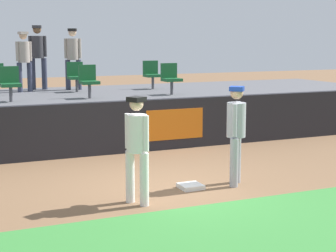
% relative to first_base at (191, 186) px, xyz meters
% --- Properties ---
extents(ground_plane, '(60.00, 60.00, 0.00)m').
position_rel_first_base_xyz_m(ground_plane, '(-0.29, 0.13, -0.04)').
color(ground_plane, brown).
extents(grass_foreground_strip, '(18.00, 2.80, 0.01)m').
position_rel_first_base_xyz_m(grass_foreground_strip, '(-0.29, -2.40, -0.04)').
color(grass_foreground_strip, '#388438').
rests_on(grass_foreground_strip, ground_plane).
extents(first_base, '(0.40, 0.40, 0.08)m').
position_rel_first_base_xyz_m(first_base, '(0.00, 0.00, 0.00)').
color(first_base, white).
rests_on(first_base, ground_plane).
extents(player_fielder_home, '(0.45, 0.57, 1.76)m').
position_rel_first_base_xyz_m(player_fielder_home, '(-1.22, -0.48, 0.98)').
color(player_fielder_home, white).
rests_on(player_fielder_home, ground_plane).
extents(player_runner_visitor, '(0.49, 0.49, 1.82)m').
position_rel_first_base_xyz_m(player_runner_visitor, '(0.88, -0.09, 1.02)').
color(player_runner_visitor, '#9EA3AD').
rests_on(player_runner_visitor, ground_plane).
extents(field_wall, '(18.00, 0.26, 1.23)m').
position_rel_first_base_xyz_m(field_wall, '(-0.28, 3.54, 0.58)').
color(field_wall, black).
rests_on(field_wall, ground_plane).
extents(bleacher_platform, '(18.00, 4.80, 1.18)m').
position_rel_first_base_xyz_m(bleacher_platform, '(-0.29, 6.11, 0.55)').
color(bleacher_platform, '#59595E').
rests_on(bleacher_platform, ground_plane).
extents(seat_back_right, '(0.48, 0.44, 0.84)m').
position_rel_first_base_xyz_m(seat_back_right, '(2.05, 6.78, 1.61)').
color(seat_back_right, '#4C4C51').
rests_on(seat_back_right, bleacher_platform).
extents(seat_back_center, '(0.46, 0.44, 0.84)m').
position_rel_first_base_xyz_m(seat_back_center, '(-0.28, 6.78, 1.61)').
color(seat_back_center, '#4C4C51').
rests_on(seat_back_center, bleacher_platform).
extents(seat_front_left, '(0.47, 0.44, 0.84)m').
position_rel_first_base_xyz_m(seat_front_left, '(-2.37, 4.98, 1.61)').
color(seat_front_left, '#4C4C51').
rests_on(seat_front_left, bleacher_platform).
extents(seat_front_right, '(0.47, 0.44, 0.84)m').
position_rel_first_base_xyz_m(seat_front_right, '(1.86, 4.98, 1.61)').
color(seat_front_right, '#4C4C51').
rests_on(seat_front_right, bleacher_platform).
extents(seat_front_center, '(0.44, 0.44, 0.84)m').
position_rel_first_base_xyz_m(seat_front_center, '(-0.43, 4.98, 1.61)').
color(seat_front_center, '#4C4C51').
rests_on(seat_front_center, bleacher_platform).
extents(spectator_hooded, '(0.46, 0.39, 1.69)m').
position_rel_first_base_xyz_m(spectator_hooded, '(-1.61, 7.32, 2.12)').
color(spectator_hooded, '#33384C').
rests_on(spectator_hooded, bleacher_platform).
extents(spectator_capped, '(0.51, 0.45, 1.88)m').
position_rel_first_base_xyz_m(spectator_capped, '(-1.10, 7.94, 2.23)').
color(spectator_capped, '#33384C').
rests_on(spectator_capped, bleacher_platform).
extents(spectator_casual, '(0.47, 0.44, 1.79)m').
position_rel_first_base_xyz_m(spectator_casual, '(-0.18, 7.45, 2.18)').
color(spectator_casual, '#33384C').
rests_on(spectator_casual, bleacher_platform).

